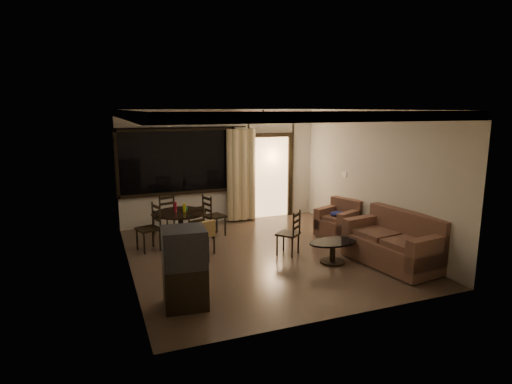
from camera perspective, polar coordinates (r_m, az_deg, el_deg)
name	(u,v)px	position (r m, az deg, el deg)	size (l,w,h in m)	color
ground	(263,255)	(8.50, 0.90, -8.35)	(5.50, 5.50, 0.00)	#7F6651
room_shell	(258,152)	(9.92, 0.25, 5.35)	(5.50, 6.70, 5.50)	beige
dining_table	(181,218)	(9.20, -10.01, -3.49)	(1.08, 1.08, 0.90)	black
dining_chair_west	(149,237)	(8.92, -14.07, -5.81)	(0.53, 0.53, 0.95)	black
dining_chair_east	(214,223)	(9.67, -5.61, -4.19)	(0.53, 0.53, 0.95)	black
dining_chair_south	(202,238)	(8.54, -7.18, -6.17)	(0.53, 0.56, 0.95)	black
dining_chair_north	(164,222)	(9.94, -12.16, -3.98)	(0.53, 0.53, 0.95)	black
tv_cabinet	(185,268)	(6.30, -9.45, -9.93)	(0.67, 0.61, 1.17)	black
sofa	(396,245)	(8.30, 18.12, -6.67)	(1.17, 1.87, 0.94)	#462E20
armchair	(340,221)	(9.80, 11.10, -3.86)	(1.03, 1.03, 0.80)	#462E20
coffee_table	(333,248)	(8.13, 10.19, -7.41)	(0.94, 0.56, 0.41)	black
side_chair	(288,242)	(8.45, 4.34, -6.60)	(0.55, 0.55, 0.89)	black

